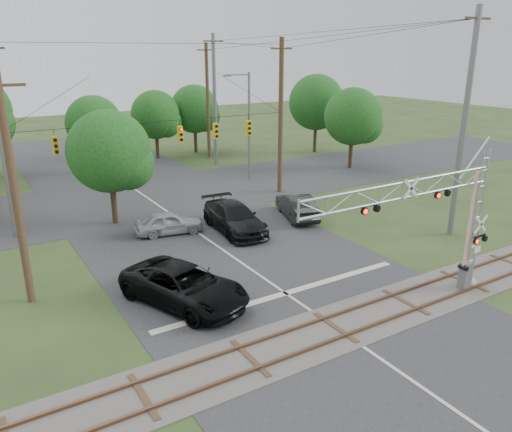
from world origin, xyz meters
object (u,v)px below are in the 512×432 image
pickup_black (184,286)px  car_dark (234,218)px  sedan_silver (169,223)px  traffic_signal_span (174,128)px  crossing_gantry (434,215)px  streetlight (247,121)px

pickup_black → car_dark: size_ratio=1.04×
car_dark → sedan_silver: car_dark is taller
traffic_signal_span → pickup_black: bearing=-111.9°
crossing_gantry → pickup_black: (-9.06, 5.45, -3.21)m
crossing_gantry → sedan_silver: bearing=114.0°
crossing_gantry → sedan_silver: (-6.27, 14.08, -3.37)m
traffic_signal_span → sedan_silver: bearing=-119.3°
car_dark → crossing_gantry: bearing=-73.5°
pickup_black → car_dark: bearing=26.1°
crossing_gantry → sedan_silver: size_ratio=2.61×
streetlight → car_dark: bearing=-124.4°
crossing_gantry → car_dark: crossing_gantry is taller
sedan_silver → streetlight: size_ratio=0.45×
pickup_black → car_dark: 9.44m
crossing_gantry → car_dark: size_ratio=1.80×
crossing_gantry → traffic_signal_span: (-3.87, 18.35, 1.59)m
crossing_gantry → streetlight: 23.44m
car_dark → streetlight: streetlight is taller
pickup_black → car_dark: same height
crossing_gantry → streetlight: bearing=78.8°
crossing_gantry → car_dark: 13.09m
car_dark → traffic_signal_span: bearing=105.8°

